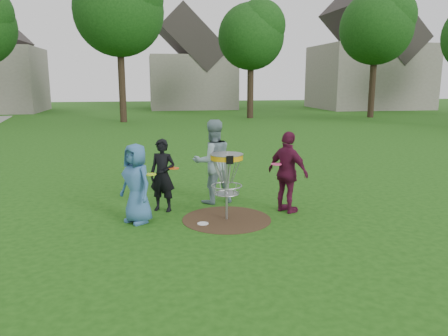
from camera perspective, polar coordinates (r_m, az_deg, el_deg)
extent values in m
plane|color=#19470F|center=(8.88, 0.34, -6.72)|extent=(100.00, 100.00, 0.00)
cylinder|color=#47331E|center=(8.88, 0.34, -6.69)|extent=(1.80, 1.80, 0.01)
imported|color=#356193|center=(8.67, -11.38, -2.00)|extent=(0.87, 0.91, 1.57)
imported|color=black|center=(9.36, -8.03, -0.95)|extent=(0.67, 0.58, 1.56)
imported|color=gray|center=(9.87, -1.49, 0.85)|extent=(1.05, 0.90, 1.90)
imported|color=#571431|center=(9.25, 8.34, -0.57)|extent=(0.90, 1.08, 1.73)
cylinder|color=white|center=(8.60, -2.77, -7.28)|extent=(0.22, 0.22, 0.02)
cylinder|color=#9EA0A5|center=(8.69, 0.35, -2.39)|extent=(0.05, 0.05, 1.38)
cylinder|color=orange|center=(8.57, 0.35, 1.44)|extent=(0.64, 0.64, 0.10)
cylinder|color=#9EA0A5|center=(8.56, 0.35, 1.81)|extent=(0.66, 0.66, 0.01)
cube|color=black|center=(8.25, 0.76, 1.05)|extent=(0.14, 0.02, 0.16)
torus|color=#9EA0A5|center=(8.69, 0.35, -2.33)|extent=(0.62, 0.62, 0.02)
torus|color=#9EA0A5|center=(8.73, 0.35, -3.35)|extent=(0.50, 0.50, 0.02)
cylinder|color=#9EA0A5|center=(8.73, 0.35, -3.41)|extent=(0.44, 0.44, 0.01)
cylinder|color=#CFF91B|center=(8.61, -9.57, -0.82)|extent=(0.22, 0.22, 0.02)
cylinder|color=#E24F13|center=(9.18, -6.58, -0.03)|extent=(0.22, 0.22, 0.02)
cylinder|color=#DC3A7F|center=(9.57, -1.14, 1.82)|extent=(0.22, 0.22, 0.02)
cylinder|color=#FD4287|center=(9.07, 6.84, 0.50)|extent=(0.22, 0.22, 0.02)
cylinder|color=#38281C|center=(29.84, -13.16, 10.30)|extent=(0.46, 0.46, 4.62)
sphere|color=#164211|center=(30.14, -13.59, 19.32)|extent=(5.72, 5.72, 5.72)
cylinder|color=#38281C|center=(32.20, 3.46, 9.89)|extent=(0.46, 0.46, 3.78)
sphere|color=#164211|center=(32.33, 3.54, 16.76)|extent=(4.68, 4.68, 4.68)
cylinder|color=#38281C|center=(34.52, 18.77, 9.77)|extent=(0.46, 0.46, 4.20)
sphere|color=#164211|center=(34.70, 19.25, 16.87)|extent=(5.20, 5.20, 5.20)
cube|color=gray|center=(43.53, -4.23, 11.09)|extent=(8.00, 7.00, 5.00)
cube|color=#2D2826|center=(43.69, -4.31, 16.27)|extent=(6.11, 7.14, 6.11)
cube|color=gray|center=(45.69, 18.35, 11.20)|extent=(10.00, 8.00, 6.00)
cube|color=#2D2826|center=(45.97, 18.74, 17.18)|extent=(7.64, 8.16, 7.64)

